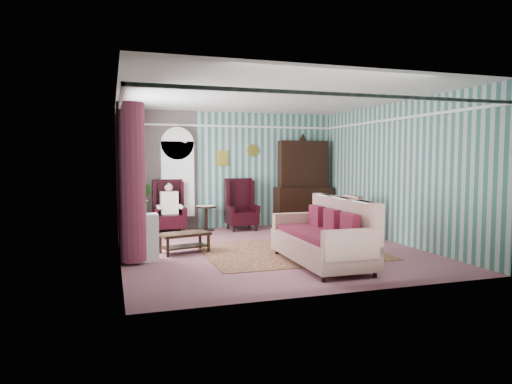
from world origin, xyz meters
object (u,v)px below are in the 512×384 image
object	(u,v)px
round_side_table	(206,218)
floral_armchair	(339,218)
bookcase	(177,184)
seated_woman	(169,208)
wingback_right	(242,204)
coffee_table	(185,243)
dresser_hutch	(304,180)
nest_table	(359,223)
wingback_left	(169,207)
plant_stand	(142,238)
sofa	(321,236)

from	to	relation	value
round_side_table	floral_armchair	bearing A→B (deg)	-39.87
bookcase	floral_armchair	bearing A→B (deg)	-36.45
seated_woman	floral_armchair	bearing A→B (deg)	-29.63
wingback_right	coffee_table	size ratio (longest dim) A/B	1.38
dresser_hutch	nest_table	distance (m)	2.11
wingback_left	floral_armchair	bearing A→B (deg)	-29.63
dresser_hutch	plant_stand	distance (m)	5.31
plant_stand	sofa	distance (m)	3.02
round_side_table	coffee_table	bearing A→B (deg)	-110.27
wingback_right	round_side_table	size ratio (longest dim) A/B	2.08
bookcase	wingback_right	xyz separation A→B (m)	(1.50, -0.39, -0.50)
nest_table	plant_stand	size ratio (longest dim) A/B	0.68
bookcase	plant_stand	distance (m)	3.39
sofa	coffee_table	distance (m)	2.58
dresser_hutch	wingback_right	world-z (taller)	dresser_hutch
dresser_hutch	coffee_table	distance (m)	4.45
dresser_hutch	seated_woman	bearing A→B (deg)	-175.59
bookcase	seated_woman	world-z (taller)	bookcase
dresser_hutch	wingback_right	bearing A→B (deg)	-171.23
bookcase	wingback_right	size ratio (longest dim) A/B	1.79
wingback_right	nest_table	xyz separation A→B (m)	(2.32, -1.55, -0.35)
bookcase	dresser_hutch	size ratio (longest dim) A/B	0.95
round_side_table	seated_woman	bearing A→B (deg)	-170.54
wingback_right	floral_armchair	bearing A→B (deg)	-49.68
nest_table	coffee_table	xyz separation A→B (m)	(-4.07, -0.74, -0.08)
plant_stand	sofa	xyz separation A→B (m)	(2.79, -1.16, 0.07)
nest_table	sofa	bearing A→B (deg)	-131.46
sofa	wingback_right	bearing A→B (deg)	3.97
wingback_left	plant_stand	distance (m)	2.87
coffee_table	dresser_hutch	bearing A→B (deg)	36.18
floral_armchair	coffee_table	bearing A→B (deg)	96.74
dresser_hutch	sofa	size ratio (longest dim) A/B	1.07
plant_stand	coffee_table	xyz separation A→B (m)	(0.80, 0.46, -0.21)
floral_armchair	bookcase	bearing A→B (deg)	54.10
bookcase	nest_table	xyz separation A→B (m)	(3.82, -1.94, -0.85)
seated_woman	floral_armchair	world-z (taller)	seated_woman
plant_stand	floral_armchair	distance (m)	4.26
dresser_hutch	wingback_left	distance (m)	3.55
dresser_hutch	nest_table	world-z (taller)	dresser_hutch
dresser_hutch	wingback_left	bearing A→B (deg)	-175.59
round_side_table	nest_table	size ratio (longest dim) A/B	1.11
seated_woman	plant_stand	xyz separation A→B (m)	(-0.80, -2.75, -0.19)
seated_woman	round_side_table	bearing A→B (deg)	9.46
bookcase	wingback_right	distance (m)	1.63
wingback_left	round_side_table	bearing A→B (deg)	9.46
wingback_left	coffee_table	size ratio (longest dim) A/B	1.38
dresser_hutch	sofa	distance (m)	4.50
round_side_table	floral_armchair	world-z (taller)	floral_armchair
bookcase	round_side_table	bearing A→B (deg)	-20.27
wingback_right	sofa	size ratio (longest dim) A/B	0.56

